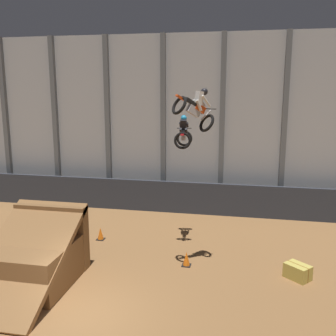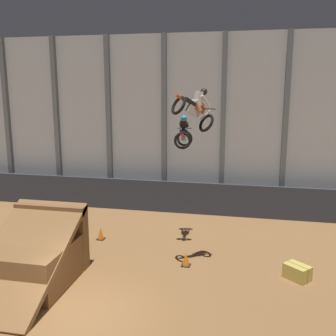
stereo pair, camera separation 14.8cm
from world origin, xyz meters
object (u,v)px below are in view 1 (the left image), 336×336
rider_bike_right_air (196,109)px  traffic_cone_arena_edge (100,234)px  dirt_ramp (36,257)px  rider_bike_left_air (184,134)px  hay_bale_trackside (298,272)px  traffic_cone_near_ramp (186,259)px

rider_bike_right_air → traffic_cone_arena_edge: bearing=-156.3°
dirt_ramp → traffic_cone_arena_edge: 4.35m
dirt_ramp → rider_bike_left_air: rider_bike_left_air is taller
rider_bike_left_air → traffic_cone_arena_edge: size_ratio=3.06×
hay_bale_trackside → dirt_ramp: bearing=-167.9°
dirt_ramp → traffic_cone_arena_edge: bearing=78.8°
rider_bike_left_air → traffic_cone_near_ramp: bearing=-83.2°
hay_bale_trackside → rider_bike_left_air: bearing=149.9°
rider_bike_left_air → traffic_cone_near_ramp: rider_bike_left_air is taller
rider_bike_right_air → traffic_cone_near_ramp: rider_bike_right_air is taller
dirt_ramp → traffic_cone_near_ramp: 5.73m
rider_bike_left_air → rider_bike_right_air: (0.87, -2.66, 1.26)m
hay_bale_trackside → rider_bike_right_air: bearing=178.2°
rider_bike_right_air → hay_bale_trackside: size_ratio=1.61×
rider_bike_left_air → traffic_cone_arena_edge: 6.08m
rider_bike_right_air → traffic_cone_near_ramp: 5.98m
dirt_ramp → hay_bale_trackside: 9.68m
traffic_cone_arena_edge → rider_bike_right_air: bearing=-24.0°
dirt_ramp → rider_bike_right_air: 7.96m
dirt_ramp → traffic_cone_arena_edge: (0.84, 4.22, -0.64)m
rider_bike_left_air → hay_bale_trackside: size_ratio=1.66×
rider_bike_left_air → hay_bale_trackside: bearing=-35.9°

